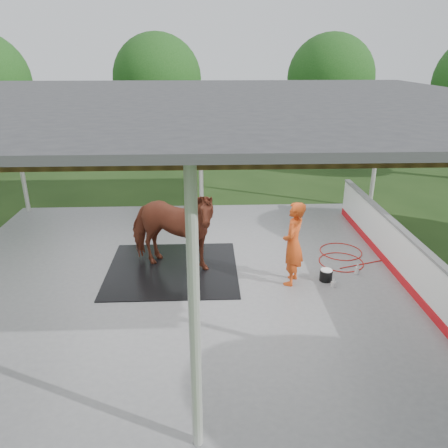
{
  "coord_description": "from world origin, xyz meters",
  "views": [
    {
      "loc": [
        0.17,
        -9.08,
        4.93
      ],
      "look_at": [
        0.56,
        0.21,
        1.25
      ],
      "focal_mm": 35.0,
      "sensor_mm": 36.0,
      "label": 1
    }
  ],
  "objects_px": {
    "handler": "(293,244)",
    "wash_bucket": "(326,275)",
    "horse": "(171,229)",
    "dasher_board": "(397,251)"
  },
  "relations": [
    {
      "from": "handler",
      "to": "wash_bucket",
      "type": "bearing_deg",
      "value": 116.69
    },
    {
      "from": "handler",
      "to": "dasher_board",
      "type": "bearing_deg",
      "value": 122.32
    },
    {
      "from": "horse",
      "to": "wash_bucket",
      "type": "relative_size",
      "value": 8.31
    },
    {
      "from": "horse",
      "to": "dasher_board",
      "type": "bearing_deg",
      "value": -68.81
    },
    {
      "from": "horse",
      "to": "handler",
      "type": "distance_m",
      "value": 2.82
    },
    {
      "from": "dasher_board",
      "to": "horse",
      "type": "relative_size",
      "value": 3.31
    },
    {
      "from": "dasher_board",
      "to": "wash_bucket",
      "type": "distance_m",
      "value": 1.82
    },
    {
      "from": "handler",
      "to": "wash_bucket",
      "type": "height_order",
      "value": "handler"
    },
    {
      "from": "horse",
      "to": "handler",
      "type": "bearing_deg",
      "value": -80.34
    },
    {
      "from": "horse",
      "to": "handler",
      "type": "relative_size",
      "value": 1.26
    }
  ]
}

